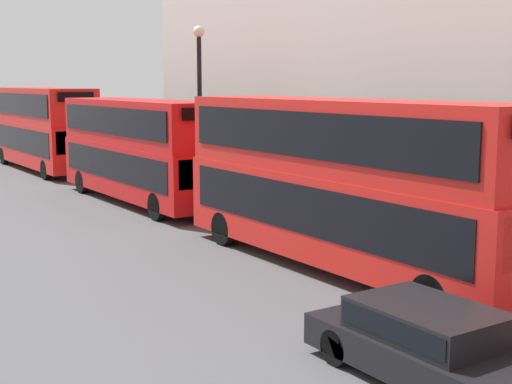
{
  "coord_description": "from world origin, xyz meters",
  "views": [
    {
      "loc": [
        -10.24,
        5.94,
        4.84
      ],
      "look_at": [
        0.48,
        22.15,
        1.83
      ],
      "focal_mm": 50.0,
      "sensor_mm": 36.0,
      "label": 1
    }
  ],
  "objects_px": {
    "bus_second_in_queue": "(344,177)",
    "bus_trailing": "(42,125)",
    "car_hatchback": "(429,341)",
    "bus_third_in_queue": "(141,146)",
    "pedestrian": "(213,184)"
  },
  "relations": [
    {
      "from": "bus_third_in_queue",
      "to": "car_hatchback",
      "type": "height_order",
      "value": "bus_third_in_queue"
    },
    {
      "from": "bus_second_in_queue",
      "to": "pedestrian",
      "type": "height_order",
      "value": "bus_second_in_queue"
    },
    {
      "from": "bus_second_in_queue",
      "to": "car_hatchback",
      "type": "distance_m",
      "value": 7.25
    },
    {
      "from": "bus_third_in_queue",
      "to": "bus_trailing",
      "type": "relative_size",
      "value": 0.95
    },
    {
      "from": "bus_third_in_queue",
      "to": "bus_second_in_queue",
      "type": "bearing_deg",
      "value": -90.0
    },
    {
      "from": "car_hatchback",
      "to": "pedestrian",
      "type": "bearing_deg",
      "value": 71.2
    },
    {
      "from": "bus_trailing",
      "to": "car_hatchback",
      "type": "relative_size",
      "value": 2.59
    },
    {
      "from": "bus_second_in_queue",
      "to": "bus_trailing",
      "type": "bearing_deg",
      "value": 90.0
    },
    {
      "from": "bus_second_in_queue",
      "to": "pedestrian",
      "type": "bearing_deg",
      "value": 77.56
    },
    {
      "from": "bus_second_in_queue",
      "to": "bus_trailing",
      "type": "xyz_separation_m",
      "value": [
        -0.0,
        25.42,
        0.06
      ]
    },
    {
      "from": "bus_third_in_queue",
      "to": "pedestrian",
      "type": "relative_size",
      "value": 6.41
    },
    {
      "from": "bus_trailing",
      "to": "car_hatchback",
      "type": "xyz_separation_m",
      "value": [
        -3.4,
        -31.58,
        -1.81
      ]
    },
    {
      "from": "bus_trailing",
      "to": "pedestrian",
      "type": "xyz_separation_m",
      "value": [
        2.4,
        -14.56,
        -1.71
      ]
    },
    {
      "from": "bus_second_in_queue",
      "to": "car_hatchback",
      "type": "bearing_deg",
      "value": -118.91
    },
    {
      "from": "bus_trailing",
      "to": "car_hatchback",
      "type": "bearing_deg",
      "value": -96.15
    }
  ]
}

